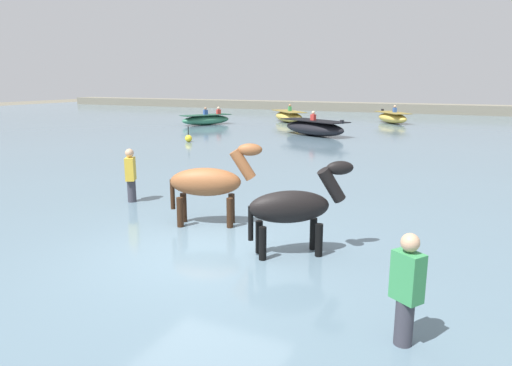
{
  "coord_description": "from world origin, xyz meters",
  "views": [
    {
      "loc": [
        3.87,
        -6.21,
        3.18
      ],
      "look_at": [
        -0.49,
        3.16,
        0.86
      ],
      "focal_mm": 32.09,
      "sensor_mm": 36.0,
      "label": 1
    }
  ],
  "objects_px": {
    "boat_mid_outer": "(392,118)",
    "boat_mid_channel": "(206,120)",
    "boat_far_offshore": "(314,128)",
    "person_wading_mid": "(406,301)",
    "horse_lead_chestnut": "(210,184)",
    "person_onlooker_right": "(131,181)",
    "boat_distant_west": "(289,117)",
    "horse_trailing_black": "(294,209)",
    "channel_buoy": "(189,138)"
  },
  "relations": [
    {
      "from": "boat_mid_outer",
      "to": "person_wading_mid",
      "type": "height_order",
      "value": "person_wading_mid"
    },
    {
      "from": "boat_far_offshore",
      "to": "person_wading_mid",
      "type": "height_order",
      "value": "boat_far_offshore"
    },
    {
      "from": "horse_lead_chestnut",
      "to": "boat_distant_west",
      "type": "bearing_deg",
      "value": 107.19
    },
    {
      "from": "boat_far_offshore",
      "to": "channel_buoy",
      "type": "relative_size",
      "value": 5.57
    },
    {
      "from": "boat_distant_west",
      "to": "boat_mid_outer",
      "type": "height_order",
      "value": "boat_distant_west"
    },
    {
      "from": "boat_distant_west",
      "to": "boat_mid_channel",
      "type": "bearing_deg",
      "value": -134.72
    },
    {
      "from": "boat_far_offshore",
      "to": "horse_lead_chestnut",
      "type": "bearing_deg",
      "value": -79.55
    },
    {
      "from": "horse_trailing_black",
      "to": "boat_distant_west",
      "type": "height_order",
      "value": "horse_trailing_black"
    },
    {
      "from": "horse_lead_chestnut",
      "to": "person_onlooker_right",
      "type": "xyz_separation_m",
      "value": [
        -2.6,
        0.75,
        -0.31
      ]
    },
    {
      "from": "horse_trailing_black",
      "to": "boat_mid_outer",
      "type": "height_order",
      "value": "horse_trailing_black"
    },
    {
      "from": "horse_lead_chestnut",
      "to": "boat_mid_outer",
      "type": "relative_size",
      "value": 0.59
    },
    {
      "from": "boat_far_offshore",
      "to": "person_onlooker_right",
      "type": "height_order",
      "value": "boat_far_offshore"
    },
    {
      "from": "boat_mid_channel",
      "to": "boat_far_offshore",
      "type": "bearing_deg",
      "value": -18.17
    },
    {
      "from": "horse_lead_chestnut",
      "to": "horse_trailing_black",
      "type": "height_order",
      "value": "horse_lead_chestnut"
    },
    {
      "from": "horse_trailing_black",
      "to": "boat_mid_channel",
      "type": "height_order",
      "value": "horse_trailing_black"
    },
    {
      "from": "horse_trailing_black",
      "to": "boat_far_offshore",
      "type": "bearing_deg",
      "value": 106.78
    },
    {
      "from": "horse_trailing_black",
      "to": "boat_mid_outer",
      "type": "relative_size",
      "value": 0.56
    },
    {
      "from": "person_onlooker_right",
      "to": "horse_lead_chestnut",
      "type": "bearing_deg",
      "value": -16.1
    },
    {
      "from": "boat_far_offshore",
      "to": "channel_buoy",
      "type": "bearing_deg",
      "value": -132.05
    },
    {
      "from": "horse_lead_chestnut",
      "to": "boat_distant_west",
      "type": "relative_size",
      "value": 0.54
    },
    {
      "from": "horse_lead_chestnut",
      "to": "boat_distant_west",
      "type": "distance_m",
      "value": 23.43
    },
    {
      "from": "person_onlooker_right",
      "to": "boat_distant_west",
      "type": "bearing_deg",
      "value": 101.31
    },
    {
      "from": "horse_trailing_black",
      "to": "boat_far_offshore",
      "type": "relative_size",
      "value": 0.45
    },
    {
      "from": "boat_mid_outer",
      "to": "person_onlooker_right",
      "type": "height_order",
      "value": "person_onlooker_right"
    },
    {
      "from": "channel_buoy",
      "to": "boat_distant_west",
      "type": "bearing_deg",
      "value": 87.78
    },
    {
      "from": "horse_trailing_black",
      "to": "boat_mid_channel",
      "type": "relative_size",
      "value": 0.54
    },
    {
      "from": "person_onlooker_right",
      "to": "horse_trailing_black",
      "type": "bearing_deg",
      "value": -18.41
    },
    {
      "from": "horse_trailing_black",
      "to": "person_onlooker_right",
      "type": "distance_m",
      "value": 4.91
    },
    {
      "from": "horse_lead_chestnut",
      "to": "person_wading_mid",
      "type": "bearing_deg",
      "value": -34.39
    },
    {
      "from": "horse_trailing_black",
      "to": "person_wading_mid",
      "type": "relative_size",
      "value": 1.17
    },
    {
      "from": "person_wading_mid",
      "to": "boat_far_offshore",
      "type": "bearing_deg",
      "value": 110.77
    },
    {
      "from": "horse_trailing_black",
      "to": "boat_mid_channel",
      "type": "bearing_deg",
      "value": 124.62
    },
    {
      "from": "horse_lead_chestnut",
      "to": "person_onlooker_right",
      "type": "height_order",
      "value": "horse_lead_chestnut"
    },
    {
      "from": "boat_mid_channel",
      "to": "channel_buoy",
      "type": "relative_size",
      "value": 4.67
    },
    {
      "from": "boat_far_offshore",
      "to": "person_onlooker_right",
      "type": "xyz_separation_m",
      "value": [
        0.26,
        -14.76,
        0.11
      ]
    },
    {
      "from": "boat_mid_channel",
      "to": "boat_distant_west",
      "type": "bearing_deg",
      "value": 45.28
    },
    {
      "from": "boat_mid_outer",
      "to": "person_onlooker_right",
      "type": "distance_m",
      "value": 23.98
    },
    {
      "from": "boat_mid_channel",
      "to": "person_onlooker_right",
      "type": "relative_size",
      "value": 2.18
    },
    {
      "from": "boat_mid_outer",
      "to": "boat_mid_channel",
      "type": "height_order",
      "value": "boat_mid_outer"
    },
    {
      "from": "boat_distant_west",
      "to": "person_onlooker_right",
      "type": "height_order",
      "value": "person_onlooker_right"
    },
    {
      "from": "boat_mid_outer",
      "to": "person_wading_mid",
      "type": "relative_size",
      "value": 2.09
    },
    {
      "from": "person_wading_mid",
      "to": "channel_buoy",
      "type": "distance_m",
      "value": 17.56
    },
    {
      "from": "boat_mid_outer",
      "to": "channel_buoy",
      "type": "relative_size",
      "value": 4.47
    },
    {
      "from": "person_onlooker_right",
      "to": "channel_buoy",
      "type": "bearing_deg",
      "value": 116.14
    },
    {
      "from": "boat_distant_west",
      "to": "boat_mid_outer",
      "type": "relative_size",
      "value": 1.08
    },
    {
      "from": "horse_lead_chestnut",
      "to": "horse_trailing_black",
      "type": "distance_m",
      "value": 2.21
    },
    {
      "from": "person_onlooker_right",
      "to": "channel_buoy",
      "type": "height_order",
      "value": "person_onlooker_right"
    },
    {
      "from": "boat_mid_channel",
      "to": "person_wading_mid",
      "type": "bearing_deg",
      "value": -54.21
    },
    {
      "from": "boat_mid_channel",
      "to": "person_wading_mid",
      "type": "relative_size",
      "value": 2.18
    },
    {
      "from": "horse_lead_chestnut",
      "to": "boat_distant_west",
      "type": "xyz_separation_m",
      "value": [
        -6.92,
        22.38,
        -0.44
      ]
    }
  ]
}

